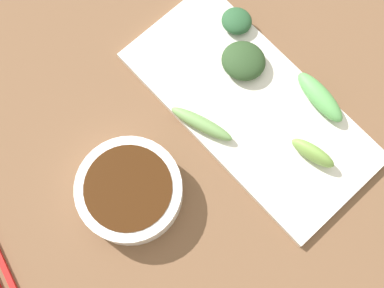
# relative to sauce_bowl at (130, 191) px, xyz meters

# --- Properties ---
(tabletop) EXTENTS (2.10, 2.10, 0.02)m
(tabletop) POSITION_rel_sauce_bowl_xyz_m (0.13, -0.03, -0.03)
(tabletop) COLOR brown
(tabletop) RESTS_ON ground
(sauce_bowl) EXTENTS (0.15, 0.15, 0.05)m
(sauce_bowl) POSITION_rel_sauce_bowl_xyz_m (0.00, 0.00, 0.00)
(sauce_bowl) COLOR white
(sauce_bowl) RESTS_ON tabletop
(serving_plate) EXTENTS (0.19, 0.39, 0.01)m
(serving_plate) POSITION_rel_sauce_bowl_xyz_m (0.22, -0.02, -0.02)
(serving_plate) COLOR silver
(serving_plate) RESTS_ON tabletop
(broccoli_leafy_0) EXTENTS (0.08, 0.08, 0.03)m
(broccoli_leafy_0) POSITION_rel_sauce_bowl_xyz_m (0.25, 0.03, 0.00)
(broccoli_leafy_0) COLOR #2B4725
(broccoli_leafy_0) RESTS_ON serving_plate
(broccoli_stalk_1) EXTENTS (0.04, 0.10, 0.03)m
(broccoli_stalk_1) POSITION_rel_sauce_bowl_xyz_m (0.30, -0.08, 0.00)
(broccoli_stalk_1) COLOR #5DA959
(broccoli_stalk_1) RESTS_ON serving_plate
(broccoli_stalk_2) EXTENTS (0.04, 0.07, 0.03)m
(broccoli_stalk_2) POSITION_rel_sauce_bowl_xyz_m (0.23, -0.13, 0.00)
(broccoli_stalk_2) COLOR #7AA84A
(broccoli_stalk_2) RESTS_ON serving_plate
(broccoli_stalk_3) EXTENTS (0.05, 0.10, 0.02)m
(broccoli_stalk_3) POSITION_rel_sauce_bowl_xyz_m (0.14, 0.00, -0.00)
(broccoli_stalk_3) COLOR #71A159
(broccoli_stalk_3) RESTS_ON serving_plate
(broccoli_leafy_4) EXTENTS (0.06, 0.06, 0.02)m
(broccoli_leafy_4) POSITION_rel_sauce_bowl_xyz_m (0.29, 0.09, -0.00)
(broccoli_leafy_4) COLOR #285531
(broccoli_leafy_4) RESTS_ON serving_plate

